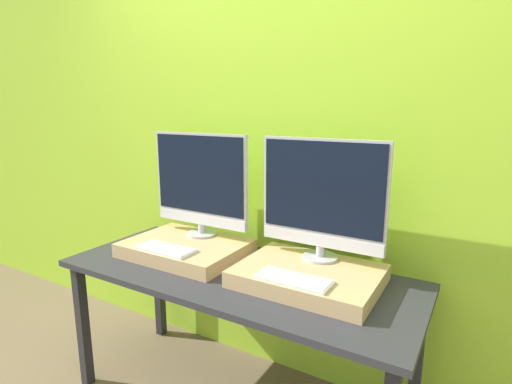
% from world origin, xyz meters
% --- Properties ---
extents(wall_back, '(8.00, 0.04, 2.60)m').
position_xyz_m(wall_back, '(0.00, 0.76, 1.30)').
color(wall_back, '#9ED12D').
rests_on(wall_back, ground_plane).
extents(workbench, '(1.71, 0.69, 0.72)m').
position_xyz_m(workbench, '(0.00, 0.35, 0.65)').
color(workbench, '#2D2D33').
rests_on(workbench, ground_plane).
extents(wooden_riser_left, '(0.61, 0.46, 0.07)m').
position_xyz_m(wooden_riser_left, '(-0.35, 0.40, 0.76)').
color(wooden_riser_left, tan).
rests_on(wooden_riser_left, workbench).
extents(monitor_left, '(0.59, 0.17, 0.56)m').
position_xyz_m(monitor_left, '(-0.35, 0.53, 1.09)').
color(monitor_left, '#B2B2B7').
rests_on(monitor_left, wooden_riser_left).
extents(keyboard_left, '(0.31, 0.13, 0.01)m').
position_xyz_m(keyboard_left, '(-0.35, 0.25, 0.80)').
color(keyboard_left, silver).
rests_on(keyboard_left, wooden_riser_left).
extents(wooden_riser_right, '(0.61, 0.46, 0.07)m').
position_xyz_m(wooden_riser_right, '(0.35, 0.40, 0.76)').
color(wooden_riser_right, tan).
rests_on(wooden_riser_right, workbench).
extents(monitor_right, '(0.59, 0.17, 0.56)m').
position_xyz_m(monitor_right, '(0.35, 0.53, 1.09)').
color(monitor_right, '#B2B2B7').
rests_on(monitor_right, wooden_riser_right).
extents(keyboard_right, '(0.31, 0.13, 0.01)m').
position_xyz_m(keyboard_right, '(0.35, 0.25, 0.80)').
color(keyboard_right, silver).
rests_on(keyboard_right, wooden_riser_right).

